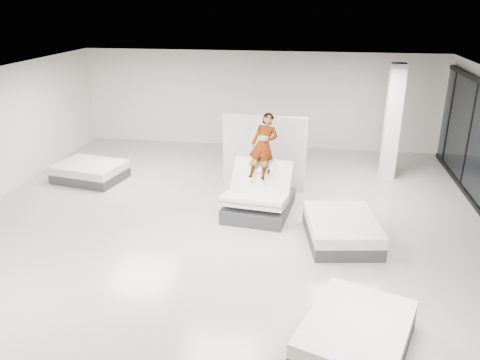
{
  "coord_description": "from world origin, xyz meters",
  "views": [
    {
      "loc": [
        1.83,
        -8.54,
        4.77
      ],
      "look_at": [
        0.31,
        1.05,
        1.0
      ],
      "focal_mm": 35.0,
      "sensor_mm": 36.0,
      "label": 1
    }
  ],
  "objects_px": {
    "flat_bed_right_near": "(356,336)",
    "column": "(392,123)",
    "hero_bed": "(259,198)",
    "person": "(263,159)",
    "flat_bed_left_far": "(90,172)",
    "remote": "(269,172)",
    "divider_panel": "(264,153)",
    "flat_bed_right_far": "(342,229)"
  },
  "relations": [
    {
      "from": "flat_bed_right_far",
      "to": "column",
      "type": "relative_size",
      "value": 0.64
    },
    {
      "from": "remote",
      "to": "flat_bed_left_far",
      "type": "bearing_deg",
      "value": 171.52
    },
    {
      "from": "remote",
      "to": "flat_bed_right_near",
      "type": "bearing_deg",
      "value": -61.91
    },
    {
      "from": "flat_bed_right_near",
      "to": "flat_bed_left_far",
      "type": "distance_m",
      "value": 9.03
    },
    {
      "from": "person",
      "to": "flat_bed_left_far",
      "type": "relative_size",
      "value": 0.8
    },
    {
      "from": "flat_bed_right_near",
      "to": "flat_bed_left_far",
      "type": "xyz_separation_m",
      "value": [
        -6.88,
        5.85,
        -0.01
      ]
    },
    {
      "from": "person",
      "to": "divider_panel",
      "type": "bearing_deg",
      "value": 102.12
    },
    {
      "from": "flat_bed_right_far",
      "to": "flat_bed_right_near",
      "type": "xyz_separation_m",
      "value": [
        0.06,
        -3.35,
        -0.0
      ]
    },
    {
      "from": "hero_bed",
      "to": "flat_bed_left_far",
      "type": "height_order",
      "value": "hero_bed"
    },
    {
      "from": "hero_bed",
      "to": "remote",
      "type": "relative_size",
      "value": 14.66
    },
    {
      "from": "remote",
      "to": "column",
      "type": "height_order",
      "value": "column"
    },
    {
      "from": "flat_bed_right_near",
      "to": "person",
      "type": "bearing_deg",
      "value": 111.51
    },
    {
      "from": "hero_bed",
      "to": "column",
      "type": "xyz_separation_m",
      "value": [
        3.32,
        2.94,
        1.23
      ]
    },
    {
      "from": "flat_bed_right_far",
      "to": "hero_bed",
      "type": "bearing_deg",
      "value": 149.4
    },
    {
      "from": "divider_panel",
      "to": "flat_bed_right_near",
      "type": "xyz_separation_m",
      "value": [
        2.0,
        -5.98,
        -0.75
      ]
    },
    {
      "from": "flat_bed_left_far",
      "to": "person",
      "type": "bearing_deg",
      "value": -11.86
    },
    {
      "from": "column",
      "to": "flat_bed_left_far",
      "type": "bearing_deg",
      "value": -169.38
    },
    {
      "from": "person",
      "to": "column",
      "type": "distance_m",
      "value": 4.19
    },
    {
      "from": "flat_bed_right_near",
      "to": "remote",
      "type": "bearing_deg",
      "value": 111.18
    },
    {
      "from": "remote",
      "to": "flat_bed_right_far",
      "type": "height_order",
      "value": "remote"
    },
    {
      "from": "flat_bed_left_far",
      "to": "remote",
      "type": "bearing_deg",
      "value": -15.39
    },
    {
      "from": "hero_bed",
      "to": "flat_bed_right_near",
      "type": "distance_m",
      "value": 4.87
    },
    {
      "from": "flat_bed_right_near",
      "to": "column",
      "type": "distance_m",
      "value": 7.65
    },
    {
      "from": "hero_bed",
      "to": "divider_panel",
      "type": "height_order",
      "value": "divider_panel"
    },
    {
      "from": "person",
      "to": "flat_bed_left_far",
      "type": "bearing_deg",
      "value": 175.05
    },
    {
      "from": "hero_bed",
      "to": "remote",
      "type": "xyz_separation_m",
      "value": [
        0.22,
        -0.03,
        0.68
      ]
    },
    {
      "from": "remote",
      "to": "divider_panel",
      "type": "height_order",
      "value": "divider_panel"
    },
    {
      "from": "hero_bed",
      "to": "person",
      "type": "height_order",
      "value": "person"
    },
    {
      "from": "flat_bed_right_far",
      "to": "flat_bed_right_near",
      "type": "height_order",
      "value": "flat_bed_right_far"
    },
    {
      "from": "flat_bed_right_near",
      "to": "column",
      "type": "height_order",
      "value": "column"
    },
    {
      "from": "flat_bed_right_near",
      "to": "column",
      "type": "relative_size",
      "value": 0.68
    },
    {
      "from": "divider_panel",
      "to": "flat_bed_right_far",
      "type": "xyz_separation_m",
      "value": [
        1.94,
        -2.63,
        -0.75
      ]
    },
    {
      "from": "remote",
      "to": "flat_bed_right_far",
      "type": "bearing_deg",
      "value": -26.09
    },
    {
      "from": "flat_bed_right_far",
      "to": "flat_bed_right_near",
      "type": "distance_m",
      "value": 3.36
    },
    {
      "from": "divider_panel",
      "to": "column",
      "type": "height_order",
      "value": "column"
    },
    {
      "from": "hero_bed",
      "to": "flat_bed_right_far",
      "type": "xyz_separation_m",
      "value": [
        1.88,
        -1.11,
        -0.12
      ]
    },
    {
      "from": "flat_bed_right_near",
      "to": "flat_bed_right_far",
      "type": "bearing_deg",
      "value": 90.98
    },
    {
      "from": "flat_bed_right_far",
      "to": "flat_bed_right_near",
      "type": "relative_size",
      "value": 0.94
    },
    {
      "from": "person",
      "to": "hero_bed",
      "type": "bearing_deg",
      "value": -90.0
    },
    {
      "from": "remote",
      "to": "divider_panel",
      "type": "bearing_deg",
      "value": 107.28
    },
    {
      "from": "flat_bed_right_near",
      "to": "column",
      "type": "bearing_deg",
      "value": 79.43
    },
    {
      "from": "column",
      "to": "person",
      "type": "bearing_deg",
      "value": -141.62
    }
  ]
}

